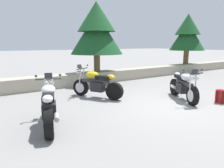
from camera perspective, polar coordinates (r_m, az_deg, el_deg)
The scene contains 8 objects.
ground_plane at distance 7.17m, azimuth 15.83°, elevation -5.30°, with size 120.00×120.00×0.00m, color gray.
stone_wall at distance 10.74m, azimuth -4.05°, elevation 1.89°, with size 36.00×0.80×0.55m, color #A89E89.
motorcycle_white_near_left at distance 5.28m, azimuth -16.58°, elevation -5.64°, with size 0.95×2.00×1.18m.
motorcycle_yellow_centre at distance 7.68m, azimuth -4.25°, elevation -0.12°, with size 1.16×1.90×1.18m.
motorcycle_silver_far_right at distance 7.77m, azimuth 18.75°, elevation -0.54°, with size 1.18×1.88×1.18m.
rider_backpack at distance 7.87m, azimuth 27.25°, elevation -2.85°, with size 0.32×0.34×0.47m.
pine_tree_far_left at distance 10.69m, azimuth -4.20°, elevation 14.52°, with size 2.58×2.58×3.40m.
pine_tree_mid_left at distance 15.64m, azimuth 19.70°, elevation 12.81°, with size 2.35×2.35×3.37m.
Camera 1 is at (-5.34, -4.37, 1.94)m, focal length 33.89 mm.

